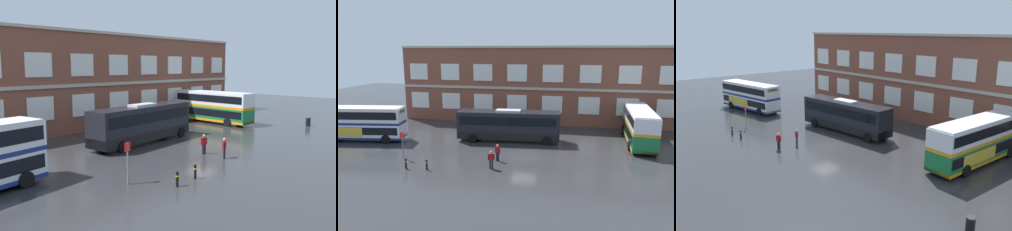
% 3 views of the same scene
% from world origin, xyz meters
% --- Properties ---
extents(ground_plane, '(120.00, 120.00, 0.00)m').
position_xyz_m(ground_plane, '(0.00, 2.00, 0.00)').
color(ground_plane, '#2B2B2D').
extents(brick_terminal_building, '(45.96, 8.19, 11.31)m').
position_xyz_m(brick_terminal_building, '(1.84, 17.98, 5.51)').
color(brick_terminal_building, brown).
rests_on(brick_terminal_building, ground).
extents(double_decker_middle, '(3.29, 11.12, 4.07)m').
position_xyz_m(double_decker_middle, '(12.40, 7.54, 2.15)').
color(double_decker_middle, '#197038').
rests_on(double_decker_middle, ground).
extents(touring_coach, '(12.18, 3.71, 3.80)m').
position_xyz_m(touring_coach, '(-2.69, 5.06, 1.91)').
color(touring_coach, black).
rests_on(touring_coach, ground).
extents(waiting_passenger, '(0.62, 0.38, 1.70)m').
position_xyz_m(waiting_passenger, '(-2.32, -1.99, 0.93)').
color(waiting_passenger, black).
rests_on(waiting_passenger, ground).
extents(second_passenger, '(0.63, 0.36, 1.70)m').
position_xyz_m(second_passenger, '(-2.41, -4.09, 0.93)').
color(second_passenger, black).
rests_on(second_passenger, ground).
extents(bus_stand_flag, '(0.44, 0.10, 2.70)m').
position_xyz_m(bus_stand_flag, '(-11.84, -3.17, 1.64)').
color(bus_stand_flag, slate).
rests_on(bus_stand_flag, ground).
extents(station_litter_bin, '(0.60, 0.60, 1.03)m').
position_xyz_m(station_litter_bin, '(17.92, -2.90, 0.52)').
color(station_litter_bin, black).
rests_on(station_litter_bin, ground).
extents(safety_bollard_west, '(0.19, 0.19, 0.95)m').
position_xyz_m(safety_bollard_west, '(-8.08, -5.59, 0.49)').
color(safety_bollard_west, black).
rests_on(safety_bollard_west, ground).
extents(safety_bollard_east, '(0.19, 0.19, 0.95)m').
position_xyz_m(safety_bollard_east, '(-10.08, -5.75, 0.49)').
color(safety_bollard_east, black).
rests_on(safety_bollard_east, ground).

